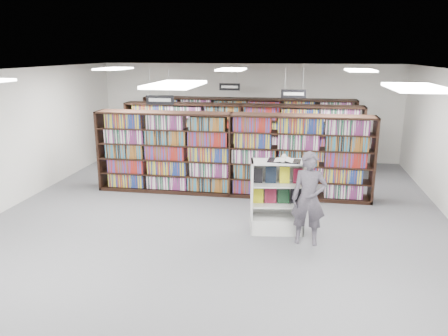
% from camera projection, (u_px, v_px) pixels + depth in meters
% --- Properties ---
extents(floor, '(12.00, 12.00, 0.00)m').
position_uv_depth(floor, '(217.00, 223.00, 9.42)').
color(floor, '#505055').
rests_on(floor, ground).
extents(ceiling, '(10.00, 12.00, 0.10)m').
position_uv_depth(ceiling, '(216.00, 71.00, 8.59)').
color(ceiling, white).
rests_on(ceiling, wall_back).
extents(wall_back, '(10.00, 0.10, 3.20)m').
position_uv_depth(wall_back, '(249.00, 112.00, 14.72)').
color(wall_back, silver).
rests_on(wall_back, ground).
extents(wall_front, '(10.00, 0.10, 3.20)m').
position_uv_depth(wall_front, '(74.00, 324.00, 3.29)').
color(wall_front, silver).
rests_on(wall_front, ground).
extents(bookshelf_row_near, '(7.00, 0.60, 2.10)m').
position_uv_depth(bookshelf_row_near, '(231.00, 155.00, 11.05)').
color(bookshelf_row_near, black).
rests_on(bookshelf_row_near, floor).
extents(bookshelf_row_mid, '(7.00, 0.60, 2.10)m').
position_uv_depth(bookshelf_row_mid, '(241.00, 139.00, 12.96)').
color(bookshelf_row_mid, black).
rests_on(bookshelf_row_mid, floor).
extents(bookshelf_row_far, '(7.00, 0.60, 2.10)m').
position_uv_depth(bookshelf_row_far, '(247.00, 130.00, 14.58)').
color(bookshelf_row_far, black).
rests_on(bookshelf_row_far, floor).
extents(aisle_sign_left, '(0.65, 0.02, 0.80)m').
position_uv_depth(aisle_sign_left, '(160.00, 99.00, 9.95)').
color(aisle_sign_left, '#B2B2B7').
rests_on(aisle_sign_left, ceiling).
extents(aisle_sign_right, '(0.65, 0.02, 0.80)m').
position_uv_depth(aisle_sign_right, '(294.00, 93.00, 11.38)').
color(aisle_sign_right, '#B2B2B7').
rests_on(aisle_sign_right, ceiling).
extents(aisle_sign_center, '(0.65, 0.02, 0.80)m').
position_uv_depth(aisle_sign_center, '(230.00, 86.00, 13.60)').
color(aisle_sign_center, '#B2B2B7').
rests_on(aisle_sign_center, ceiling).
extents(troffer_front_center, '(0.60, 1.20, 0.04)m').
position_uv_depth(troffer_front_center, '(175.00, 85.00, 5.74)').
color(troffer_front_center, white).
rests_on(troffer_front_center, ceiling).
extents(troffer_front_right, '(0.60, 1.20, 0.04)m').
position_uv_depth(troffer_front_right, '(416.00, 88.00, 5.27)').
color(troffer_front_right, white).
rests_on(troffer_front_right, ceiling).
extents(troffer_back_left, '(0.60, 1.20, 0.04)m').
position_uv_depth(troffer_back_left, '(114.00, 69.00, 10.98)').
color(troffer_back_left, white).
rests_on(troffer_back_left, ceiling).
extents(troffer_back_center, '(0.60, 1.20, 0.04)m').
position_uv_depth(troffer_back_center, '(231.00, 69.00, 10.50)').
color(troffer_back_center, white).
rests_on(troffer_back_center, ceiling).
extents(troffer_back_right, '(0.60, 1.20, 0.04)m').
position_uv_depth(troffer_back_right, '(360.00, 70.00, 10.03)').
color(troffer_back_right, white).
rests_on(troffer_back_right, ceiling).
extents(endcap_display, '(1.13, 0.66, 1.49)m').
position_uv_depth(endcap_display, '(277.00, 208.00, 8.89)').
color(endcap_display, silver).
rests_on(endcap_display, floor).
extents(open_book, '(0.66, 0.41, 0.13)m').
position_uv_depth(open_book, '(284.00, 160.00, 8.58)').
color(open_book, black).
rests_on(open_book, endcap_display).
extents(shopper, '(0.68, 0.47, 1.79)m').
position_uv_depth(shopper, '(309.00, 199.00, 8.22)').
color(shopper, '#544E59').
rests_on(shopper, floor).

